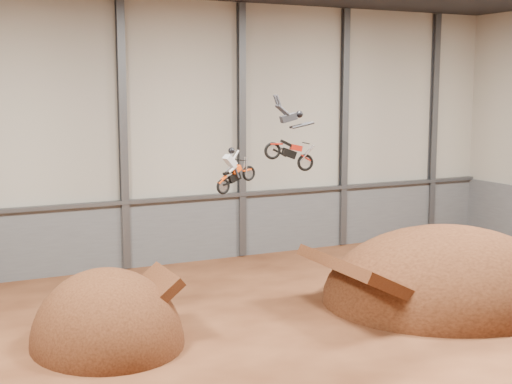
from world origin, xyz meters
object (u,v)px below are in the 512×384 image
landing_ramp (445,299)px  fmx_rider_b (286,134)px  fmx_rider_a (238,165)px  takeoff_ramp (108,343)px

landing_ramp → fmx_rider_b: fmx_rider_b is taller
fmx_rider_a → fmx_rider_b: 2.90m
landing_ramp → fmx_rider_b: bearing=178.7°
landing_ramp → fmx_rider_a: (-9.09, 2.51, 6.25)m
takeoff_ramp → landing_ramp: size_ratio=0.57×
fmx_rider_b → landing_ramp: bearing=6.6°
landing_ramp → fmx_rider_b: 11.11m
takeoff_ramp → fmx_rider_b: 10.42m
takeoff_ramp → fmx_rider_b: size_ratio=2.29×
landing_ramp → fmx_rider_a: bearing=164.6°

